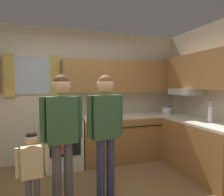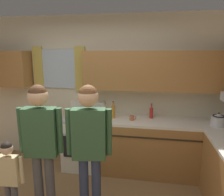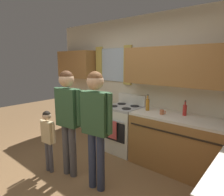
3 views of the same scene
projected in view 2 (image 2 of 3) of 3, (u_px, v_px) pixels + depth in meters
The scene contains 10 objects.
back_wall_unit at pixel (102, 83), 3.72m from camera, with size 4.60×0.42×2.60m.
kitchen_counter_run at pixel (192, 161), 3.01m from camera, with size 2.15×2.06×0.90m.
stove_oven at pixel (84, 140), 3.70m from camera, with size 0.63×0.67×1.10m.
bottle_oil_amber at pixel (113, 112), 3.51m from camera, with size 0.06×0.06×0.29m.
bottle_sauce_red at pixel (151, 113), 3.51m from camera, with size 0.06×0.06×0.25m.
cup_terracotta at pixel (132, 118), 3.40m from camera, with size 0.11×0.07×0.08m.
stovetop_kettle at pixel (218, 120), 3.13m from camera, with size 0.27×0.20×0.21m.
adult_holding_child at pixel (41, 137), 2.40m from camera, with size 0.50×0.22×1.63m.
adult_in_plaid at pixel (89, 139), 2.34m from camera, with size 0.50×0.22×1.64m.
small_child at pixel (9, 173), 2.39m from camera, with size 0.34×0.14×1.01m.
Camera 2 is at (0.89, -1.78, 1.96)m, focal length 34.00 mm.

